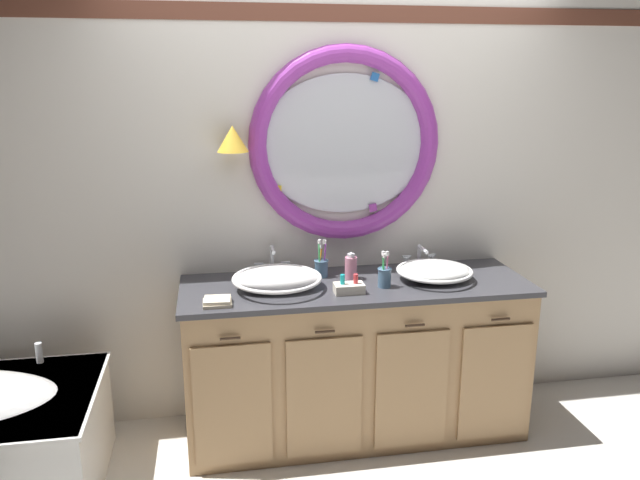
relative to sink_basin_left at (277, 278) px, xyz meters
name	(u,v)px	position (x,y,z in m)	size (l,w,h in m)	color
ground_plane	(353,452)	(0.38, -0.21, -0.95)	(14.00, 14.00, 0.00)	silver
back_wall_assembly	(334,193)	(0.38, 0.37, 0.38)	(6.40, 0.26, 2.60)	silver
vanity_counter	(355,357)	(0.44, 0.03, -0.51)	(1.91, 0.66, 0.90)	tan
sink_basin_left	(277,278)	(0.00, 0.00, 0.00)	(0.48, 0.48, 0.12)	white
sink_basin_right	(434,271)	(0.88, 0.00, -0.01)	(0.42, 0.42, 0.10)	white
faucet_set_left	(272,263)	(0.00, 0.25, 0.01)	(0.20, 0.14, 0.17)	silver
faucet_set_right	(420,258)	(0.88, 0.25, 0.00)	(0.21, 0.15, 0.13)	silver
toothbrush_holder_left	(321,267)	(0.27, 0.17, 0.00)	(0.08, 0.08, 0.22)	slate
toothbrush_holder_right	(384,276)	(0.57, -0.07, 0.00)	(0.08, 0.08, 0.20)	slate
soap_dispenser	(351,267)	(0.42, 0.10, 0.01)	(0.07, 0.07, 0.16)	pink
folded_hand_towel	(217,302)	(-0.32, -0.18, -0.04)	(0.14, 0.13, 0.03)	beige
toiletry_basket	(349,288)	(0.36, -0.12, -0.03)	(0.16, 0.10, 0.10)	beige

